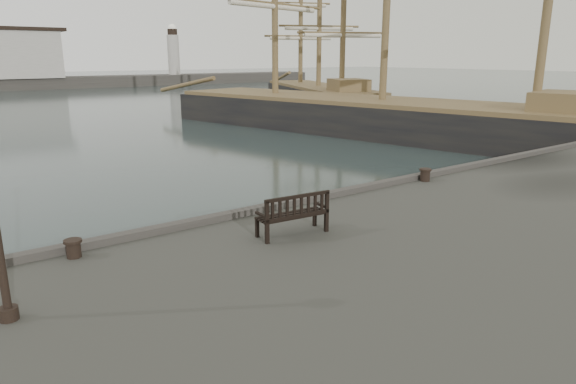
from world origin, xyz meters
The scene contains 6 objects.
ground centered at (0.00, 0.00, 0.00)m, with size 400.00×400.00×0.00m, color black.
bench centered at (-1.45, -2.22, 1.89)m, with size 1.84×0.79×1.03m.
bollard_left centered at (-6.18, -0.56, 1.76)m, with size 0.39×0.39×0.41m, color black.
bollard_right centered at (5.64, -0.50, 1.78)m, with size 0.42×0.42×0.44m, color black.
tall_ship_main centered at (20.42, 15.64, 0.74)m, with size 16.33×39.64×29.17m.
tall_ship_far centered at (29.10, 33.66, 0.76)m, with size 15.25×26.90×22.88m.
Camera 1 is at (-8.62, -11.74, 5.81)m, focal length 32.00 mm.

